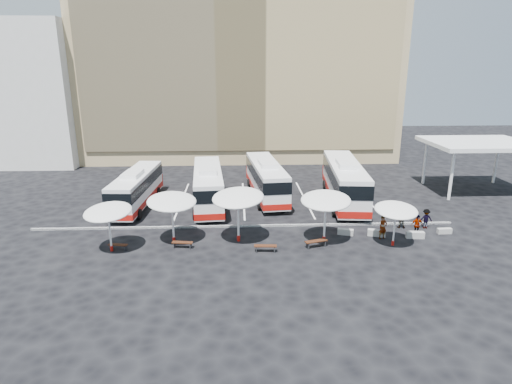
{
  "coord_description": "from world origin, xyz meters",
  "views": [
    {
      "loc": [
        -0.55,
        -31.92,
        12.51
      ],
      "look_at": [
        1.0,
        3.0,
        2.2
      ],
      "focal_mm": 30.0,
      "sensor_mm": 36.0,
      "label": 1
    }
  ],
  "objects_px": {
    "bus_1": "(208,185)",
    "passenger_3": "(426,219)",
    "sunshade_3": "(326,201)",
    "wood_bench_1": "(182,243)",
    "wood_bench_0": "(118,246)",
    "passenger_0": "(383,227)",
    "sunshade_1": "(172,202)",
    "conc_bench_2": "(415,235)",
    "sunshade_2": "(238,198)",
    "wood_bench_3": "(316,242)",
    "conc_bench_1": "(377,233)",
    "bus_0": "(137,188)",
    "bus_3": "(344,180)",
    "sunshade_0": "(108,212)",
    "conc_bench_0": "(345,232)",
    "conc_bench_3": "(444,231)",
    "passenger_1": "(401,218)",
    "passenger_2": "(417,225)",
    "bus_2": "(266,178)",
    "sunshade_4": "(396,210)",
    "wood_bench_2": "(265,247)"
  },
  "relations": [
    {
      "from": "bus_0",
      "to": "bus_1",
      "type": "distance_m",
      "value": 6.55
    },
    {
      "from": "conc_bench_3",
      "to": "sunshade_3",
      "type": "bearing_deg",
      "value": -172.76
    },
    {
      "from": "wood_bench_2",
      "to": "conc_bench_1",
      "type": "relative_size",
      "value": 1.21
    },
    {
      "from": "wood_bench_1",
      "to": "passenger_3",
      "type": "height_order",
      "value": "passenger_3"
    },
    {
      "from": "sunshade_1",
      "to": "conc_bench_2",
      "type": "relative_size",
      "value": 3.51
    },
    {
      "from": "passenger_0",
      "to": "bus_1",
      "type": "bearing_deg",
      "value": 129.39
    },
    {
      "from": "sunshade_1",
      "to": "passenger_2",
      "type": "relative_size",
      "value": 2.81
    },
    {
      "from": "passenger_0",
      "to": "passenger_2",
      "type": "height_order",
      "value": "passenger_0"
    },
    {
      "from": "wood_bench_0",
      "to": "conc_bench_2",
      "type": "xyz_separation_m",
      "value": [
        21.9,
        1.2,
        -0.07
      ]
    },
    {
      "from": "wood_bench_1",
      "to": "conc_bench_2",
      "type": "height_order",
      "value": "conc_bench_2"
    },
    {
      "from": "conc_bench_1",
      "to": "passenger_3",
      "type": "xyz_separation_m",
      "value": [
        4.42,
        1.46,
        0.56
      ]
    },
    {
      "from": "bus_2",
      "to": "conc_bench_1",
      "type": "relative_size",
      "value": 9.1
    },
    {
      "from": "conc_bench_3",
      "to": "conc_bench_1",
      "type": "bearing_deg",
      "value": -176.95
    },
    {
      "from": "bus_2",
      "to": "wood_bench_3",
      "type": "bearing_deg",
      "value": -83.13
    },
    {
      "from": "wood_bench_3",
      "to": "conc_bench_3",
      "type": "bearing_deg",
      "value": 11.76
    },
    {
      "from": "bus_3",
      "to": "conc_bench_0",
      "type": "xyz_separation_m",
      "value": [
        -1.83,
        -8.32,
        -1.91
      ]
    },
    {
      "from": "sunshade_3",
      "to": "conc_bench_0",
      "type": "height_order",
      "value": "sunshade_3"
    },
    {
      "from": "bus_1",
      "to": "passenger_3",
      "type": "bearing_deg",
      "value": -25.84
    },
    {
      "from": "wood_bench_1",
      "to": "wood_bench_0",
      "type": "bearing_deg",
      "value": -178.56
    },
    {
      "from": "sunshade_4",
      "to": "passenger_0",
      "type": "height_order",
      "value": "sunshade_4"
    },
    {
      "from": "sunshade_3",
      "to": "bus_1",
      "type": "bearing_deg",
      "value": 134.25
    },
    {
      "from": "bus_1",
      "to": "conc_bench_3",
      "type": "height_order",
      "value": "bus_1"
    },
    {
      "from": "sunshade_1",
      "to": "wood_bench_0",
      "type": "relative_size",
      "value": 3.32
    },
    {
      "from": "bus_1",
      "to": "passenger_3",
      "type": "distance_m",
      "value": 19.11
    },
    {
      "from": "bus_1",
      "to": "passenger_2",
      "type": "relative_size",
      "value": 7.3
    },
    {
      "from": "conc_bench_2",
      "to": "passenger_2",
      "type": "bearing_deg",
      "value": 60.68
    },
    {
      "from": "bus_2",
      "to": "passenger_1",
      "type": "bearing_deg",
      "value": -46.76
    },
    {
      "from": "bus_0",
      "to": "conc_bench_1",
      "type": "distance_m",
      "value": 21.6
    },
    {
      "from": "sunshade_2",
      "to": "wood_bench_3",
      "type": "bearing_deg",
      "value": -14.12
    },
    {
      "from": "sunshade_0",
      "to": "wood_bench_3",
      "type": "relative_size",
      "value": 2.36
    },
    {
      "from": "conc_bench_0",
      "to": "conc_bench_3",
      "type": "relative_size",
      "value": 1.1
    },
    {
      "from": "wood_bench_1",
      "to": "conc_bench_1",
      "type": "relative_size",
      "value": 1.15
    },
    {
      "from": "passenger_1",
      "to": "passenger_2",
      "type": "relative_size",
      "value": 1.01
    },
    {
      "from": "bus_2",
      "to": "sunshade_4",
      "type": "xyz_separation_m",
      "value": [
        8.41,
        -12.4,
        0.75
      ]
    },
    {
      "from": "wood_bench_2",
      "to": "conc_bench_1",
      "type": "xyz_separation_m",
      "value": [
        8.7,
        2.53,
        -0.12
      ]
    },
    {
      "from": "sunshade_2",
      "to": "conc_bench_1",
      "type": "distance_m",
      "value": 11.03
    },
    {
      "from": "conc_bench_1",
      "to": "passenger_2",
      "type": "xyz_separation_m",
      "value": [
        3.08,
        0.01,
        0.58
      ]
    },
    {
      "from": "sunshade_4",
      "to": "bus_1",
      "type": "bearing_deg",
      "value": 143.93
    },
    {
      "from": "bus_2",
      "to": "conc_bench_1",
      "type": "xyz_separation_m",
      "value": [
        7.78,
        -10.61,
        -1.68
      ]
    },
    {
      "from": "sunshade_3",
      "to": "sunshade_2",
      "type": "bearing_deg",
      "value": 175.92
    },
    {
      "from": "bus_3",
      "to": "conc_bench_2",
      "type": "relative_size",
      "value": 10.11
    },
    {
      "from": "bus_3",
      "to": "wood_bench_0",
      "type": "xyz_separation_m",
      "value": [
        -18.62,
        -10.41,
        -1.82
      ]
    },
    {
      "from": "sunshade_0",
      "to": "conc_bench_1",
      "type": "relative_size",
      "value": 3.05
    },
    {
      "from": "bus_0",
      "to": "conc_bench_1",
      "type": "height_order",
      "value": "bus_0"
    },
    {
      "from": "bus_1",
      "to": "passenger_1",
      "type": "distance_m",
      "value": 17.22
    },
    {
      "from": "sunshade_4",
      "to": "wood_bench_1",
      "type": "relative_size",
      "value": 2.07
    },
    {
      "from": "bus_3",
      "to": "sunshade_0",
      "type": "bearing_deg",
      "value": -145.24
    },
    {
      "from": "conc_bench_3",
      "to": "bus_2",
      "type": "bearing_deg",
      "value": 142.03
    },
    {
      "from": "conc_bench_2",
      "to": "wood_bench_3",
      "type": "bearing_deg",
      "value": -169.97
    },
    {
      "from": "sunshade_2",
      "to": "passenger_1",
      "type": "xyz_separation_m",
      "value": [
        13.04,
        2.15,
        -2.52
      ]
    }
  ]
}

